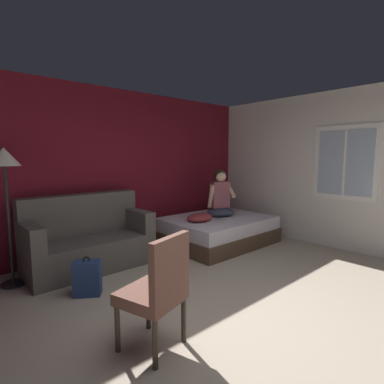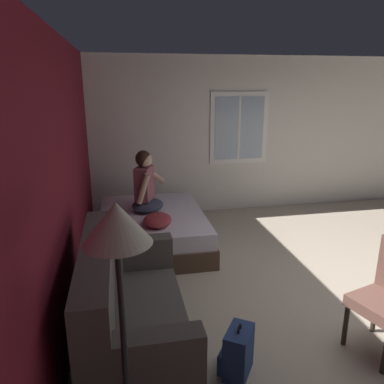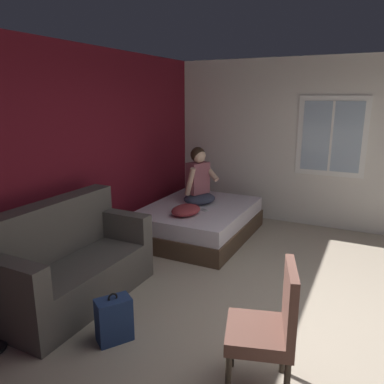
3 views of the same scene
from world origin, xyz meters
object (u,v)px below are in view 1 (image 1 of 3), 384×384
Objects in this scene: cell_phone at (217,220)px; bed at (217,230)px; side_chair at (157,288)px; person_seated at (220,197)px; couch at (88,240)px; backpack at (87,278)px; throw_pillow at (200,217)px; floor_lamp at (5,170)px.

bed is at bearing 73.16° from cell_phone.
side_chair is 1.12× the size of person_seated.
couch is 1.95× the size of person_seated.
bed is at bearing -10.39° from couch.
person_seated reaches higher than cell_phone.
cell_phone is (2.43, 1.63, -0.05)m from side_chair.
throw_pillow is (2.15, 0.40, 0.36)m from backpack.
cell_phone is 0.08× the size of floor_lamp.
side_chair reaches higher than backpack.
bed is 0.34m from cell_phone.
floor_lamp is (-0.59, 0.87, 1.24)m from backpack.
throw_pillow is at bearing -9.81° from floor_lamp.
cell_phone is (-0.30, -0.22, -0.35)m from person_seated.
throw_pillow is at bearing -13.97° from couch.
couch is at bearing 66.43° from backpack.
throw_pillow is (1.79, -0.44, 0.16)m from couch.
backpack is at bearing -169.93° from person_seated.
couch reaches higher than throw_pillow.
cell_phone is (2.09, -0.57, 0.09)m from couch.
couch is 1.00× the size of floor_lamp.
cell_phone is at bearing -15.28° from couch.
cell_phone is (2.46, 0.27, 0.29)m from backpack.
person_seated is at bearing -8.32° from couch.
person_seated is (0.14, 0.06, 0.60)m from bed.
backpack is (-2.63, -0.43, -0.04)m from bed.
floor_lamp reaches higher than person_seated.
couch reaches higher than side_chair.
backpack is at bearing 91.31° from side_chair.
couch is 1.41m from floor_lamp.
side_chair reaches higher than bed.
side_chair is at bearing -116.62° from cell_phone.
backpack is (-2.76, -0.49, -0.64)m from person_seated.
side_chair is 2.14× the size of backpack.
bed is 2.66m from backpack.
side_chair reaches higher than throw_pillow.
cell_phone is at bearing 6.24° from backpack.
side_chair is at bearing -145.48° from bed.
floor_lamp is at bearing 172.14° from bed.
side_chair is 6.81× the size of cell_phone.
couch is at bearing 166.03° from throw_pillow.
backpack is 0.95× the size of throw_pillow.
person_seated reaches higher than backpack.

